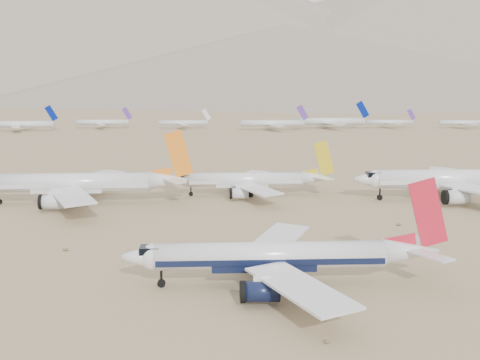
{
  "coord_description": "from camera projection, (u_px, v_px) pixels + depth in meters",
  "views": [
    {
      "loc": [
        -3.2,
        -95.68,
        31.4
      ],
      "look_at": [
        4.18,
        51.58,
        7.0
      ],
      "focal_mm": 45.0,
      "sensor_mm": 36.0,
      "label": 1
    }
  ],
  "objects": [
    {
      "name": "row2_gold_tail",
      "position": [
        252.0,
        180.0,
        165.97
      ],
      "size": [
        42.74,
        41.8,
        15.22
      ],
      "color": "silver",
      "rests_on": "ground"
    },
    {
      "name": "row2_orange_tail",
      "position": [
        81.0,
        183.0,
        154.36
      ],
      "size": [
        53.52,
        52.36,
        19.09
      ],
      "color": "silver",
      "rests_on": "ground"
    },
    {
      "name": "desert_scrub",
      "position": [
        147.0,
        340.0,
        72.87
      ],
      "size": [
        247.37,
        121.67,
        0.63
      ],
      "color": "brown",
      "rests_on": "ground"
    },
    {
      "name": "distant_storage_row",
      "position": [
        291.0,
        122.0,
        396.88
      ],
      "size": [
        674.87,
        62.33,
        15.97
      ],
      "color": "silver",
      "rests_on": "ground"
    },
    {
      "name": "ground",
      "position": [
        230.0,
        273.0,
        99.56
      ],
      "size": [
        7000.0,
        7000.0,
        0.0
      ],
      "primitive_type": "plane",
      "color": "#836C4C",
      "rests_on": "ground"
    },
    {
      "name": "mountain_range",
      "position": [
        235.0,
        24.0,
        1695.82
      ],
      "size": [
        7354.0,
        3024.0,
        470.0
      ],
      "color": "slate",
      "rests_on": "ground"
    },
    {
      "name": "main_airliner",
      "position": [
        284.0,
        256.0,
        92.66
      ],
      "size": [
        47.71,
        46.6,
        16.84
      ],
      "color": "silver",
      "rests_on": "ground"
    },
    {
      "name": "row2_navy_widebody",
      "position": [
        460.0,
        179.0,
        160.11
      ],
      "size": [
        54.45,
        53.24,
        19.37
      ],
      "color": "silver",
      "rests_on": "ground"
    },
    {
      "name": "foothills",
      "position": [
        475.0,
        63.0,
        1198.49
      ],
      "size": [
        4637.5,
        1395.0,
        155.0
      ],
      "color": "slate",
      "rests_on": "ground"
    }
  ]
}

